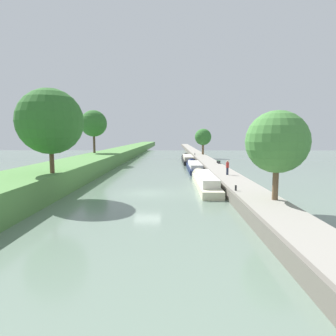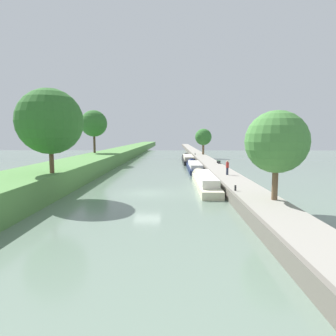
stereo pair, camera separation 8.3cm
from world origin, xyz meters
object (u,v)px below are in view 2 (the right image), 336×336
Objects in this scene: narrowboat_black at (188,159)px; mooring_bollard_far at (195,154)px; narrowboat_navy at (194,167)px; person_walking at (227,167)px; narrowboat_cream at (205,181)px; park_bench at (219,161)px; mooring_bollard_near at (235,188)px.

narrowboat_black reaches higher than mooring_bollard_far.
narrowboat_navy is 14.35m from narrowboat_black.
narrowboat_black is at bearing 96.71° from person_walking.
park_bench is (4.02, 16.44, 0.66)m from narrowboat_cream.
narrowboat_black is at bearing -105.40° from mooring_bollard_far.
mooring_bollard_near is (1.75, -22.23, 0.62)m from narrowboat_navy.
narrowboat_black is at bearing 91.21° from narrowboat_navy.
narrowboat_navy is at bearing 90.06° from narrowboat_cream.
narrowboat_cream is at bearing -103.76° from park_bench.
narrowboat_black is at bearing 90.62° from narrowboat_cream.
mooring_bollard_near is at bearing -76.44° from narrowboat_cream.
narrowboat_cream reaches higher than mooring_bollard_far.
mooring_bollard_near is at bearing -85.50° from narrowboat_navy.
mooring_bollard_far is 20.53m from park_bench.
mooring_bollard_far is (2.05, 7.45, 0.56)m from narrowboat_black.
park_bench reaches higher than mooring_bollard_near.
narrowboat_navy is at bearing -88.79° from narrowboat_black.
narrowboat_black is (-0.30, 14.35, 0.06)m from narrowboat_navy.
narrowboat_cream is at bearing 103.56° from mooring_bollard_near.
narrowboat_black is 27.13m from person_walking.
narrowboat_navy is (-0.02, 15.05, -0.09)m from narrowboat_cream.
person_walking reaches higher than narrowboat_black.
person_walking is (2.86, -12.57, 1.27)m from narrowboat_navy.
mooring_bollard_far is at bearing 87.31° from narrowboat_cream.
park_bench is (2.29, 23.62, 0.12)m from mooring_bollard_near.
narrowboat_black is 7.75m from mooring_bollard_far.
mooring_bollard_near is 44.03m from mooring_bollard_far.
person_walking reaches higher than narrowboat_navy.
park_bench reaches higher than mooring_bollard_far.
narrowboat_black reaches higher than narrowboat_navy.
narrowboat_black reaches higher than park_bench.
narrowboat_cream is 36.89m from mooring_bollard_far.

